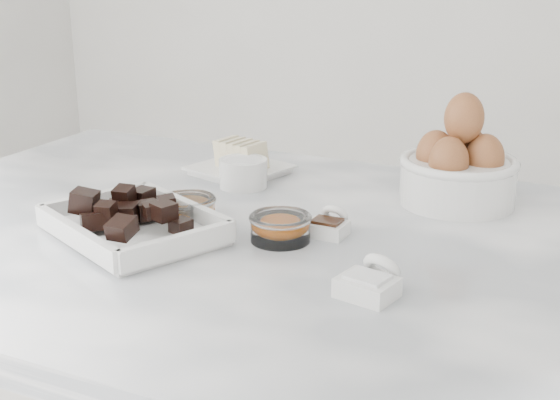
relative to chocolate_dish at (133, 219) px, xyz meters
The scene contains 9 objects.
marble_slab 0.17m from the chocolate_dish, 31.38° to the left, with size 1.20×0.80×0.04m, color white.
chocolate_dish is the anchor object (origin of this frame).
butter_plate 0.32m from the chocolate_dish, 93.02° to the left, with size 0.17×0.17×0.06m.
sugar_ramekin 0.26m from the chocolate_dish, 84.46° to the left, with size 0.08×0.08×0.05m.
egg_bowl 0.48m from the chocolate_dish, 42.64° to the left, with size 0.18×0.18×0.17m.
honey_bowl 0.09m from the chocolate_dish, 69.94° to the left, with size 0.08×0.08×0.04m.
zest_bowl 0.20m from the chocolate_dish, 21.24° to the left, with size 0.08×0.08×0.04m.
vanilla_spoon 0.26m from the chocolate_dish, 27.81° to the left, with size 0.05×0.06×0.04m.
salt_spoon 0.35m from the chocolate_dish, ahead, with size 0.07×0.08×0.05m.
Camera 1 is at (0.46, -0.88, 1.31)m, focal length 50.00 mm.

